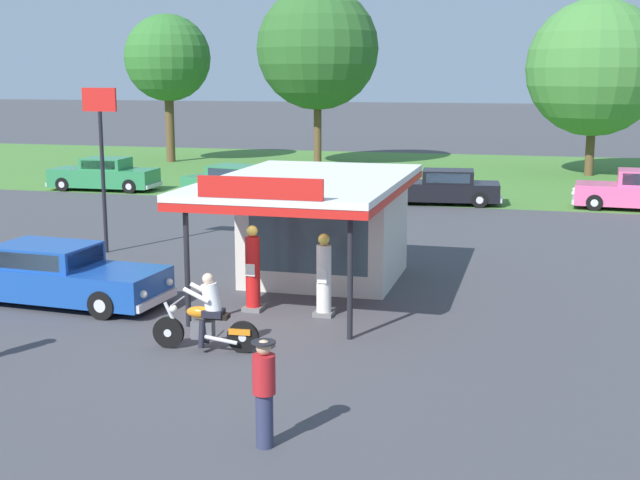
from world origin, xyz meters
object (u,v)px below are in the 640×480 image
Objects in this scene: gas_pump_nearside at (253,272)px; parked_car_second_row_spare at (104,175)px; featured_classic_sedan at (54,276)px; parked_car_back_row_far_right at (243,185)px; bystander_admiring_sedan at (264,390)px; parked_car_back_row_centre_right at (640,192)px; roadside_pole_sign at (101,142)px; parked_car_back_row_right at (440,188)px; gas_pump_offside at (324,279)px; motorcycle_with_rider at (207,319)px.

parked_car_second_row_spare is (-13.74, 18.01, -0.22)m from gas_pump_nearside.
parked_car_back_row_far_right is (-1.37, 17.01, 0.04)m from featured_classic_sedan.
parked_car_back_row_far_right is (-6.22, 16.45, -0.22)m from gas_pump_nearside.
parked_car_second_row_spare reaches higher than parked_car_back_row_far_right.
gas_pump_nearside is at bearing 110.51° from bystander_admiring_sedan.
parked_car_back_row_centre_right reaches higher than parked_car_back_row_far_right.
parked_car_back_row_centre_right is 21.50m from roadside_pole_sign.
parked_car_back_row_far_right is at bearing -171.55° from parked_car_back_row_right.
gas_pump_offside reaches higher than parked_car_back_row_far_right.
bystander_admiring_sedan is at bearing -56.76° from parked_car_second_row_spare.
roadside_pole_sign is (-6.56, 5.06, 2.49)m from gas_pump_nearside.
featured_classic_sedan is (-6.55, -0.55, -0.21)m from gas_pump_offside.
motorcycle_with_rider is 23.49m from parked_car_back_row_centre_right.
gas_pump_offside reaches higher than parked_car_back_row_right.
parked_car_back_row_right is at bearing 8.45° from parked_car_back_row_far_right.
bystander_admiring_sedan reaches higher than featured_classic_sedan.
bystander_admiring_sedan is at bearing -57.42° from motorcycle_with_rider.
parked_car_back_row_far_right is (-16.48, -1.73, -0.04)m from parked_car_back_row_centre_right.
parked_car_back_row_far_right is at bearing 94.60° from featured_classic_sedan.
motorcycle_with_rider reaches higher than parked_car_second_row_spare.
roadside_pole_sign reaches higher than parked_car_second_row_spare.
parked_car_back_row_right is at bearing -176.57° from parked_car_back_row_centre_right.
bystander_admiring_sedan is (-7.67, -25.09, 0.14)m from parked_car_back_row_centre_right.
motorcycle_with_rider is at bearing -88.61° from gas_pump_nearside.
parked_car_second_row_spare is at bearing 130.61° from gas_pump_offside.
gas_pump_nearside is 0.35× the size of featured_classic_sedan.
roadside_pole_sign reaches higher than parked_car_back_row_far_right.
motorcycle_with_rider reaches higher than parked_car_back_row_right.
gas_pump_nearside is at bearing -97.07° from parked_car_back_row_right.
parked_car_back_row_far_right is (-6.29, 19.43, 0.05)m from motorcycle_with_rider.
parked_car_back_row_right is 15.62m from roadside_pole_sign.
gas_pump_offside is 3.40m from motorcycle_with_rider.
gas_pump_nearside is 17.59m from parked_car_back_row_far_right.
parked_car_second_row_spare reaches higher than featured_classic_sedan.
parked_car_back_row_centre_right is at bearing 64.80° from gas_pump_offside.
featured_classic_sedan is at bearing -128.87° from parked_car_back_row_centre_right.
bystander_admiring_sedan is at bearing -89.10° from parked_car_back_row_right.
parked_car_second_row_spare is (-15.44, 18.01, -0.16)m from gas_pump_offside.
parked_car_back_row_centre_right is 8.08m from parked_car_back_row_right.
roadside_pole_sign is (-1.71, 5.62, 2.75)m from featured_classic_sedan.
parked_car_back_row_far_right is at bearing 88.27° from roadside_pole_sign.
motorcycle_with_rider is 20.42m from parked_car_back_row_far_right.
gas_pump_nearside reaches higher than parked_car_back_row_far_right.
parked_car_back_row_centre_right is (24.00, 0.18, 0.03)m from parked_car_second_row_spare.
roadside_pole_sign reaches higher than gas_pump_offside.
gas_pump_nearside is at bearing 180.00° from gas_pump_offside.
motorcycle_with_rider is 5.48m from featured_classic_sedan.
parked_car_back_row_right is at bearing 68.90° from featured_classic_sedan.
featured_classic_sedan is (-4.92, 2.42, 0.01)m from motorcycle_with_rider.
parked_car_second_row_spare is at bearing 119.03° from roadside_pole_sign.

